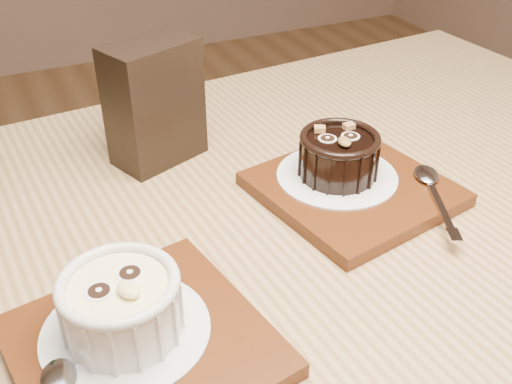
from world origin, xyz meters
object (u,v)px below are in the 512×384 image
table (265,330)px  ramekin_dark (339,154)px  tray_right (353,189)px  condiment_stand (154,103)px  tray_left (143,348)px  ramekin_white (121,303)px

table → ramekin_dark: 0.20m
tray_right → ramekin_dark: size_ratio=2.12×
condiment_stand → ramekin_dark: bearing=-43.4°
tray_left → condiment_stand: size_ratio=1.29×
condiment_stand → table: bearing=-82.0°
ramekin_white → tray_right: 0.29m
table → ramekin_dark: ramekin_dark is taller
tray_left → tray_right: 0.29m
tray_right → ramekin_dark: (-0.01, 0.02, 0.04)m
tray_right → ramekin_dark: bearing=113.5°
table → tray_left: tray_left is taller
ramekin_dark → condiment_stand: size_ratio=0.61×
tray_right → ramekin_dark: 0.04m
table → tray_left: (-0.13, -0.06, 0.10)m
tray_left → tray_right: same height
tray_right → condiment_stand: 0.24m
table → ramekin_dark: bearing=32.4°
tray_right → table: bearing=-156.0°
table → tray_right: tray_right is taller
tray_left → ramekin_dark: (0.26, 0.14, 0.04)m
table → tray_right: bearing=24.0°
tray_left → tray_right: bearing=24.0°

